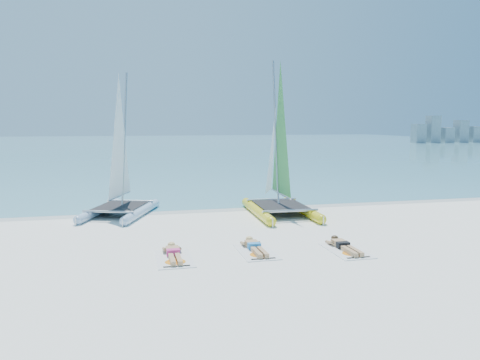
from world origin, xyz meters
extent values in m
plane|color=white|center=(0.00, 0.00, 0.00)|extent=(140.00, 140.00, 0.00)
cube|color=#77B5C7|center=(0.00, 63.00, 0.01)|extent=(140.00, 115.00, 0.01)
cube|color=beige|center=(0.00, 5.50, 0.00)|extent=(140.00, 1.40, 0.01)
cube|color=#9DA4AD|center=(48.00, 62.00, 1.75)|extent=(2.00, 2.00, 3.50)
cube|color=#9DA4AD|center=(51.00, 62.00, 2.50)|extent=(2.00, 2.00, 5.00)
cube|color=#9DA4AD|center=(54.00, 62.00, 1.40)|extent=(2.00, 2.00, 2.80)
cube|color=#9DA4AD|center=(57.00, 62.00, 2.10)|extent=(2.00, 2.00, 4.20)
cube|color=#9DA4AD|center=(60.00, 62.00, 1.50)|extent=(2.00, 2.00, 3.00)
cylinder|color=#B0D1E7|center=(-5.05, 5.41, 0.18)|extent=(1.67, 3.85, 0.35)
cone|color=#B0D1E7|center=(-4.32, 7.46, 0.18)|extent=(0.48, 0.59, 0.33)
cylinder|color=#B0D1E7|center=(-3.39, 4.81, 0.18)|extent=(1.67, 3.85, 0.35)
cone|color=#B0D1E7|center=(-2.65, 6.86, 0.18)|extent=(0.48, 0.59, 0.33)
cube|color=black|center=(-4.22, 5.11, 0.38)|extent=(2.34, 2.63, 0.03)
cylinder|color=#AEB0B5|center=(-3.98, 5.77, 3.10)|extent=(0.43, 1.01, 5.46)
cylinder|color=yellow|center=(1.19, 3.73, 0.19)|extent=(0.52, 4.31, 0.38)
cone|color=yellow|center=(1.26, 6.11, 0.19)|extent=(0.38, 0.56, 0.36)
cylinder|color=yellow|center=(3.11, 3.67, 0.19)|extent=(0.52, 4.31, 0.38)
cone|color=yellow|center=(3.18, 6.04, 0.19)|extent=(0.38, 0.56, 0.36)
cube|color=black|center=(2.15, 3.70, 0.41)|extent=(1.93, 2.43, 0.03)
cylinder|color=#AEB0B5|center=(2.17, 4.47, 3.37)|extent=(0.13, 1.13, 5.93)
cube|color=white|center=(-2.68, -1.62, 0.01)|extent=(1.00, 1.85, 0.02)
cube|color=tan|center=(-2.68, -1.19, 0.12)|extent=(0.36, 0.55, 0.17)
cube|color=#E03484|center=(-2.68, -1.39, 0.12)|extent=(0.37, 0.22, 0.17)
cube|color=tan|center=(-2.68, -1.99, 0.09)|extent=(0.31, 0.85, 0.13)
sphere|color=tan|center=(-2.68, -0.82, 0.16)|extent=(0.21, 0.21, 0.21)
ellipsoid|color=#E8BA6D|center=(-2.68, -0.81, 0.20)|extent=(0.22, 0.24, 0.15)
cube|color=white|center=(-0.29, -1.48, 0.01)|extent=(1.00, 1.85, 0.02)
cube|color=tan|center=(-0.29, -1.05, 0.12)|extent=(0.36, 0.55, 0.17)
cube|color=#257EC6|center=(-0.29, -1.25, 0.12)|extent=(0.37, 0.22, 0.17)
cube|color=tan|center=(-0.29, -1.85, 0.09)|extent=(0.31, 0.85, 0.13)
sphere|color=tan|center=(-0.29, -0.68, 0.16)|extent=(0.21, 0.21, 0.21)
ellipsoid|color=#E8BA6D|center=(-0.29, -0.67, 0.20)|extent=(0.22, 0.24, 0.15)
cube|color=white|center=(2.32, -1.97, 0.01)|extent=(1.00, 1.85, 0.02)
cube|color=tan|center=(2.32, -1.54, 0.12)|extent=(0.36, 0.55, 0.17)
cube|color=black|center=(2.32, -1.74, 0.12)|extent=(0.37, 0.22, 0.17)
cube|color=tan|center=(2.32, -2.34, 0.09)|extent=(0.31, 0.85, 0.13)
sphere|color=tan|center=(2.32, -1.17, 0.16)|extent=(0.21, 0.21, 0.21)
ellipsoid|color=#362513|center=(2.32, -1.16, 0.20)|extent=(0.22, 0.24, 0.15)
camera|label=1|loc=(-3.80, -14.24, 3.75)|focal=35.00mm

